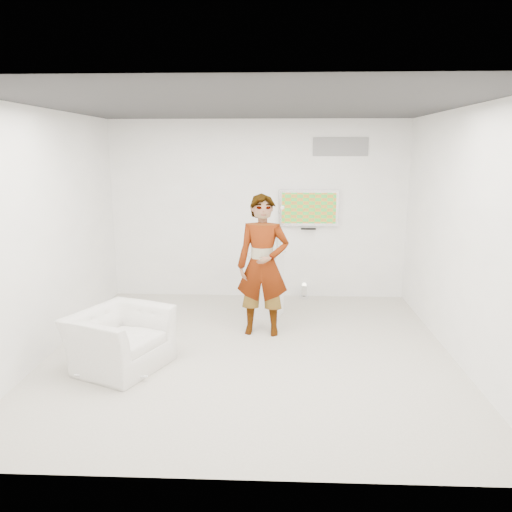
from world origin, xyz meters
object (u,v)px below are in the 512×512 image
at_px(tv, 309,208).
at_px(pedestal, 266,284).
at_px(floor_uplight, 304,291).
at_px(armchair, 120,340).
at_px(person, 263,265).

distance_m(tv, pedestal, 1.61).
bearing_deg(tv, floor_uplight, -117.60).
bearing_deg(floor_uplight, armchair, -128.86).
distance_m(pedestal, floor_uplight, 1.17).
height_order(tv, pedestal, tv).
bearing_deg(armchair, pedestal, -16.91).
relative_size(armchair, floor_uplight, 4.00).
height_order(pedestal, floor_uplight, pedestal).
distance_m(tv, person, 2.00).
xyz_separation_m(person, pedestal, (0.03, 0.76, -0.47)).
height_order(tv, person, person).
bearing_deg(pedestal, floor_uplight, 55.35).
height_order(tv, floor_uplight, tv).
xyz_separation_m(person, floor_uplight, (0.66, 1.67, -0.84)).
bearing_deg(person, tv, 71.99).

